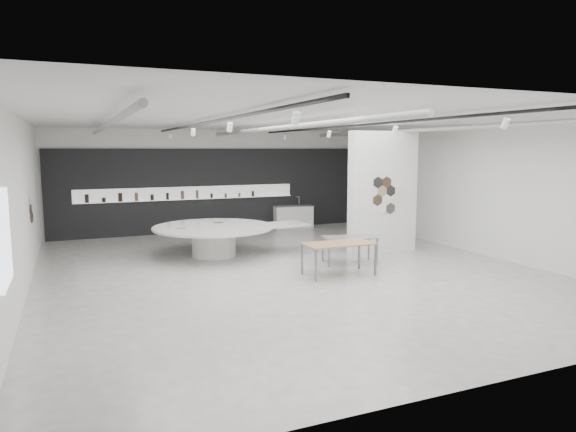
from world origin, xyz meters
name	(u,v)px	position (x,y,z in m)	size (l,w,h in m)	color
room	(284,189)	(-0.09, 0.00, 2.07)	(12.02, 14.02, 3.82)	beige
back_wall_display	(213,190)	(-0.08, 6.93, 1.54)	(11.80, 0.27, 3.10)	black
partition_column	(383,193)	(3.50, 1.00, 1.80)	(2.20, 0.38, 3.60)	white
display_island	(216,236)	(-1.22, 2.40, 0.58)	(4.68, 3.80, 0.89)	white
sample_table_wood	(339,245)	(0.94, -1.00, 0.74)	(1.71, 0.86, 0.80)	#9D7351
sample_table_stone	(350,239)	(1.85, 0.06, 0.66)	(1.53, 0.99, 0.73)	gray
kitchen_counter	(293,216)	(3.03, 6.54, 0.44)	(1.60, 0.77, 1.21)	white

